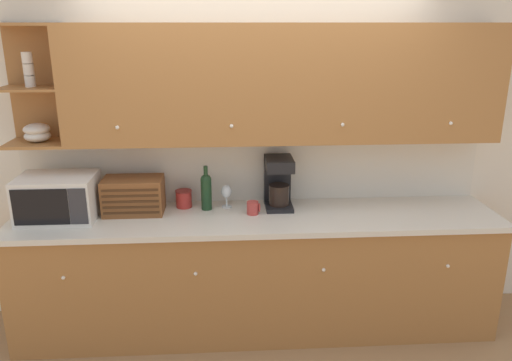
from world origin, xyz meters
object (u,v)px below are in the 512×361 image
Objects in this scene: bread_box at (134,196)px; wine_bottle at (206,190)px; wine_glass at (226,192)px; mug at (253,208)px; coffee_maker at (278,181)px; microwave at (58,198)px; storage_canister at (184,199)px.

wine_bottle is (0.53, 0.04, 0.02)m from bread_box.
mug is (0.19, -0.16, -0.07)m from wine_glass.
coffee_maker reaches higher than wine_glass.
wine_bottle is 0.87× the size of coffee_maker.
bread_box is at bearing -173.73° from wine_glass.
wine_glass is (0.68, 0.07, -0.02)m from bread_box.
mug is (1.37, 0.00, -0.11)m from microwave.
mug is (0.51, -0.18, -0.02)m from storage_canister.
microwave is 0.52m from bread_box.
bread_box reaches higher than storage_canister.
storage_canister is at bearing 14.94° from bread_box.
coffee_maker is (0.39, -0.00, 0.08)m from wine_glass.
bread_box is 4.41× the size of mug.
wine_glass is at bearing 14.16° from wine_bottle.
microwave is at bearing -179.88° from mug.
coffee_maker reaches higher than bread_box.
microwave is 0.89m from storage_canister.
bread_box is 0.53m from wine_bottle.
wine_bottle reaches higher than bread_box.
bread_box is at bearing 174.30° from mug.
microwave reaches higher than mug.
coffee_maker is at bearing 3.69° from wine_bottle.
microwave is at bearing -172.13° from wine_glass.
mug is at bearing 0.12° from microwave.
microwave is 4.01× the size of storage_canister.
coffee_maker is (0.71, -0.02, 0.13)m from storage_canister.
mug is at bearing -5.70° from bread_box.
wine_bottle is 0.16m from wine_glass.
bread_box is at bearing 9.97° from microwave.
microwave reaches higher than wine_glass.
microwave is 1.37× the size of coffee_maker.
microwave is 3.06× the size of wine_glass.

